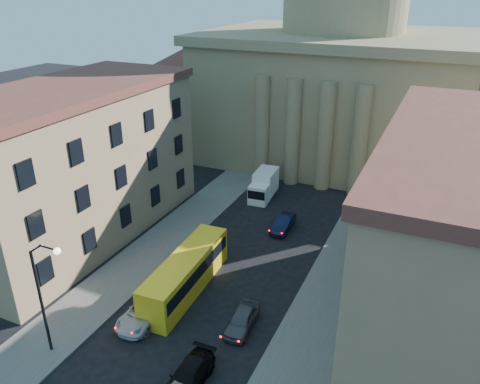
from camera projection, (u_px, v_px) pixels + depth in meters
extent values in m
cube|color=#56544F|center=(128.00, 271.00, 40.89)|extent=(5.00, 60.00, 0.15)
cube|color=#56544F|center=(317.00, 325.00, 34.50)|extent=(5.00, 60.00, 0.15)
cube|color=#837450|center=(337.00, 99.00, 65.89)|extent=(34.00, 26.00, 16.00)
cube|color=#837450|center=(342.00, 36.00, 62.41)|extent=(35.50, 27.50, 1.20)
cylinder|color=#837450|center=(345.00, 7.00, 60.91)|extent=(16.00, 16.00, 8.00)
cube|color=#837450|center=(200.00, 104.00, 73.17)|extent=(13.00, 13.00, 11.00)
cone|color=#542C24|center=(198.00, 55.00, 70.05)|extent=(26.02, 26.02, 4.00)
cylinder|color=#837450|center=(262.00, 129.00, 57.83)|extent=(1.80, 1.80, 13.00)
cylinder|color=#837450|center=(293.00, 133.00, 56.33)|extent=(1.80, 1.80, 13.00)
cylinder|color=#837450|center=(325.00, 137.00, 54.83)|extent=(1.80, 1.80, 13.00)
cylinder|color=#837450|center=(360.00, 141.00, 53.32)|extent=(1.80, 1.80, 13.00)
cube|color=#9A785A|center=(74.00, 168.00, 44.52)|extent=(11.00, 26.00, 14.00)
cube|color=#542C24|center=(62.00, 91.00, 41.50)|extent=(11.60, 26.60, 0.80)
cube|color=#9A785A|center=(462.00, 243.00, 31.75)|extent=(11.00, 26.00, 14.00)
cylinder|color=black|center=(42.00, 304.00, 30.60)|extent=(0.20, 0.20, 8.00)
cylinder|color=black|center=(36.00, 248.00, 28.59)|extent=(1.30, 0.12, 0.96)
cylinder|color=black|center=(47.00, 248.00, 28.09)|extent=(1.30, 0.12, 0.12)
sphere|color=white|center=(57.00, 251.00, 27.83)|extent=(0.44, 0.44, 0.44)
imported|color=silver|center=(144.00, 312.00, 34.88)|extent=(2.63, 5.40, 1.48)
imported|color=black|center=(188.00, 377.00, 29.18)|extent=(2.01, 4.88, 1.41)
imported|color=#48484C|center=(242.00, 320.00, 34.11)|extent=(2.00, 4.31, 1.43)
imported|color=black|center=(283.00, 223.00, 47.58)|extent=(1.64, 4.40, 1.43)
cube|color=yellow|center=(186.00, 274.00, 37.96)|extent=(3.06, 11.20, 3.13)
cube|color=black|center=(186.00, 268.00, 37.75)|extent=(3.09, 10.60, 1.11)
cylinder|color=black|center=(150.00, 311.00, 35.32)|extent=(0.35, 1.02, 1.01)
cylinder|color=black|center=(173.00, 317.00, 34.65)|extent=(0.35, 1.02, 1.01)
cylinder|color=black|center=(197.00, 257.00, 42.15)|extent=(0.35, 1.02, 1.01)
cylinder|color=black|center=(218.00, 262.00, 41.47)|extent=(0.35, 1.02, 1.01)
cube|color=white|center=(259.00, 194.00, 53.19)|extent=(2.25, 2.33, 2.19)
cube|color=black|center=(256.00, 195.00, 52.18)|extent=(2.01, 0.25, 1.00)
cube|color=white|center=(266.00, 182.00, 55.08)|extent=(2.46, 3.98, 2.82)
cylinder|color=black|center=(250.00, 199.00, 53.45)|extent=(0.31, 0.84, 0.82)
cylinder|color=black|center=(266.00, 202.00, 52.87)|extent=(0.31, 0.84, 0.82)
cylinder|color=black|center=(260.00, 187.00, 56.56)|extent=(0.31, 0.84, 0.82)
cylinder|color=black|center=(275.00, 189.00, 55.98)|extent=(0.31, 0.84, 0.82)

